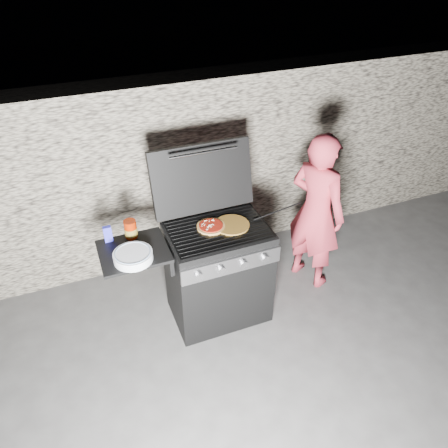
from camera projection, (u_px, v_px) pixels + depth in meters
name	position (u px, v px, depth m)	size (l,w,h in m)	color
ground	(219.00, 311.00, 3.94)	(50.00, 50.00, 0.00)	#3A3938
stone_wall	(179.00, 171.00, 4.21)	(8.00, 0.35, 1.80)	#A69C85
gas_grill	(190.00, 281.00, 3.60)	(1.34, 0.79, 0.91)	black
pizza_topped	(211.00, 226.00, 3.43)	(0.22, 0.22, 0.03)	gold
pizza_plain	(232.00, 225.00, 3.45)	(0.28, 0.28, 0.01)	#B08A2E
sauce_jar	(131.00, 229.00, 3.30)	(0.09, 0.09, 0.15)	#881C02
blue_carton	(108.00, 234.00, 3.27)	(0.06, 0.03, 0.13)	#2B2CBB
plate_stack	(133.00, 256.00, 3.10)	(0.28, 0.28, 0.06)	white
person	(316.00, 212.00, 3.89)	(0.55, 0.36, 1.51)	#BC3342
tongs	(277.00, 211.00, 3.54)	(0.01, 0.01, 0.43)	black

